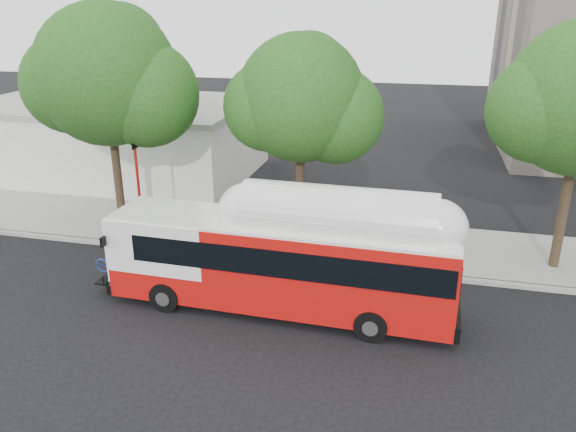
# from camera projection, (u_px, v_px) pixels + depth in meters

# --- Properties ---
(ground) EXTENTS (120.00, 120.00, 0.00)m
(ground) POSITION_uv_depth(u_px,v_px,m) (290.00, 317.00, 18.24)
(ground) COLOR black
(ground) RESTS_ON ground
(sidewalk) EXTENTS (60.00, 5.00, 0.15)m
(sidewalk) POSITION_uv_depth(u_px,v_px,m) (325.00, 239.00, 24.12)
(sidewalk) COLOR gray
(sidewalk) RESTS_ON ground
(curb_strip) EXTENTS (60.00, 0.30, 0.15)m
(curb_strip) POSITION_uv_depth(u_px,v_px,m) (313.00, 264.00, 21.76)
(curb_strip) COLOR gray
(curb_strip) RESTS_ON ground
(red_curb_segment) EXTENTS (10.00, 0.32, 0.16)m
(red_curb_segment) POSITION_uv_depth(u_px,v_px,m) (240.00, 256.00, 22.42)
(red_curb_segment) COLOR maroon
(red_curb_segment) RESTS_ON ground
(street_tree_left) EXTENTS (6.67, 5.80, 9.74)m
(street_tree_left) POSITION_uv_depth(u_px,v_px,m) (118.00, 81.00, 22.84)
(street_tree_left) COLOR #2D2116
(street_tree_left) RESTS_ON ground
(street_tree_mid) EXTENTS (5.75, 5.00, 8.62)m
(street_tree_mid) POSITION_uv_depth(u_px,v_px,m) (311.00, 104.00, 21.80)
(street_tree_mid) COLOR #2D2116
(street_tree_mid) RESTS_ON ground
(low_commercial_bldg) EXTENTS (16.20, 10.20, 4.25)m
(low_commercial_bldg) POSITION_uv_depth(u_px,v_px,m) (115.00, 137.00, 33.29)
(low_commercial_bldg) COLOR silver
(low_commercial_bldg) RESTS_ON ground
(transit_bus) EXTENTS (12.05, 2.82, 3.54)m
(transit_bus) POSITION_uv_depth(u_px,v_px,m) (282.00, 264.00, 18.13)
(transit_bus) COLOR red
(transit_bus) RESTS_ON ground
(signal_pole) EXTENTS (0.12, 0.41, 4.31)m
(signal_pole) POSITION_uv_depth(u_px,v_px,m) (139.00, 192.00, 23.30)
(signal_pole) COLOR #B61413
(signal_pole) RESTS_ON ground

